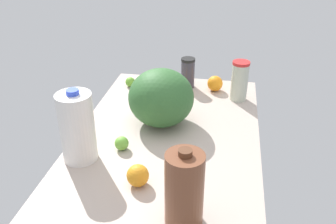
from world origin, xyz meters
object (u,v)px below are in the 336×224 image
chocolate_milk_jug (184,189)px  lime_loose (130,82)px  watermelon (161,98)px  lime_near_front (122,143)px  tumbler_cup (240,81)px  orange_far_back (215,83)px  orange_by_jug (181,89)px  orange_beside_bowl (138,175)px  milk_jug (77,127)px  shaker_bottle (188,73)px

chocolate_milk_jug → lime_loose: 102.12cm
watermelon → lime_near_front: bearing=153.5°
watermelon → tumbler_cup: watermelon is taller
lime_near_front → orange_far_back: 69.28cm
chocolate_milk_jug → orange_by_jug: size_ratio=3.37×
lime_near_front → orange_beside_bowl: bearing=-150.1°
chocolate_milk_jug → orange_far_back: size_ratio=3.22×
orange_by_jug → tumbler_cup: bearing=-87.2°
tumbler_cup → orange_beside_bowl: 80.08cm
lime_near_front → milk_jug: bearing=121.4°
watermelon → orange_beside_bowl: bearing=-180.0°
watermelon → tumbler_cup: size_ratio=1.41×
lime_loose → orange_beside_bowl: size_ratio=0.67×
orange_beside_bowl → lime_near_front: size_ratio=1.39×
milk_jug → orange_by_jug: bearing=-26.6°
lime_loose → orange_far_back: (2.44, -44.69, 1.41)cm
orange_by_jug → watermelon: bearing=170.5°
chocolate_milk_jug → watermelon: size_ratio=0.92×
orange_beside_bowl → orange_by_jug: size_ratio=1.01×
shaker_bottle → tumbler_cup: tumbler_cup is taller
tumbler_cup → lime_near_front: (-52.70, 44.61, -7.23)cm
milk_jug → chocolate_milk_jug: bearing=-121.2°
orange_by_jug → orange_far_back: bearing=-58.9°
chocolate_milk_jug → orange_beside_bowl: bearing=51.0°
lime_loose → milk_jug: bearing=178.7°
watermelon → lime_loose: bearing=33.4°
watermelon → tumbler_cup: bearing=-48.1°
shaker_bottle → orange_far_back: 15.35cm
milk_jug → lime_near_front: (8.36, -13.69, -10.71)cm
tumbler_cup → shaker_bottle: bearing=67.6°
orange_far_back → milk_jug: bearing=146.4°
watermelon → orange_beside_bowl: watermelon is taller
watermelon → chocolate_milk_jug: bearing=-162.9°
milk_jug → shaker_bottle: bearing=-23.7°
chocolate_milk_jug → watermelon: 59.81cm
watermelon → lime_loose: watermelon is taller
tumbler_cup → lime_loose: (6.03, 56.78, -7.41)cm
watermelon → orange_far_back: size_ratio=3.52×
chocolate_milk_jug → lime_loose: size_ratio=4.98×
watermelon → lime_near_front: (-22.94, 11.44, -9.70)cm
watermelon → orange_far_back: bearing=-28.9°
milk_jug → shaker_bottle: size_ratio=1.80×
lime_loose → orange_far_back: size_ratio=0.65×
chocolate_milk_jug → shaker_bottle: bearing=6.5°
tumbler_cup → orange_beside_bowl: tumbler_cup is taller
shaker_bottle → milk_jug: bearing=156.3°
lime_loose → lime_near_front: lime_near_front is taller
lime_near_front → orange_far_back: (61.16, -32.52, 1.23)cm
lime_loose → lime_near_front: (-58.72, -12.17, 0.18)cm
milk_jug → lime_loose: (67.08, -1.52, -10.89)cm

